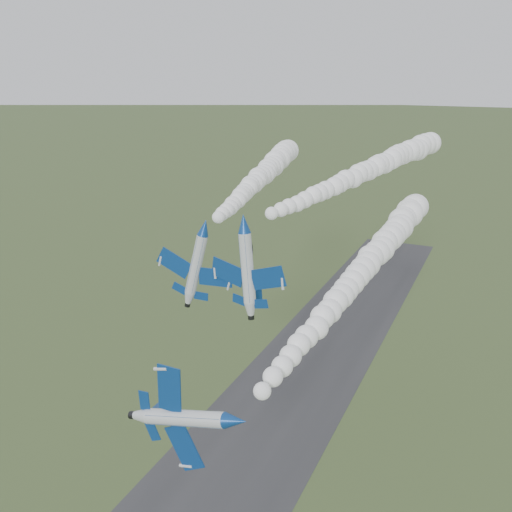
# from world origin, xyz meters

# --- Properties ---
(runway) EXTENTS (24.00, 260.00, 0.04)m
(runway) POSITION_xyz_m (0.00, 30.00, 0.02)
(runway) COLOR #2E2E31
(runway) RESTS_ON ground
(jet_lead) EXTENTS (3.93, 13.23, 10.70)m
(jet_lead) POSITION_xyz_m (15.15, -6.24, 31.24)
(jet_lead) COLOR silver
(smoke_trail_jet_lead) EXTENTS (5.82, 73.62, 5.15)m
(smoke_trail_jet_lead) POSITION_xyz_m (16.73, 33.85, 33.41)
(smoke_trail_jet_lead) COLOR silver
(jet_pair_left) EXTENTS (10.96, 13.36, 4.00)m
(jet_pair_left) POSITION_xyz_m (-1.80, 18.70, 41.10)
(jet_pair_left) COLOR silver
(smoke_trail_jet_pair_left) EXTENTS (12.26, 52.39, 4.76)m
(smoke_trail_jet_pair_left) POSITION_xyz_m (-6.64, 47.97, 42.76)
(smoke_trail_jet_pair_left) COLOR silver
(jet_pair_right) EXTENTS (12.07, 14.22, 3.57)m
(jet_pair_right) POSITION_xyz_m (4.51, 17.70, 42.61)
(jet_pair_right) COLOR silver
(smoke_trail_jet_pair_right) EXTENTS (17.35, 60.85, 4.55)m
(smoke_trail_jet_pair_right) POSITION_xyz_m (11.91, 51.62, 44.56)
(smoke_trail_jet_pair_right) COLOR silver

